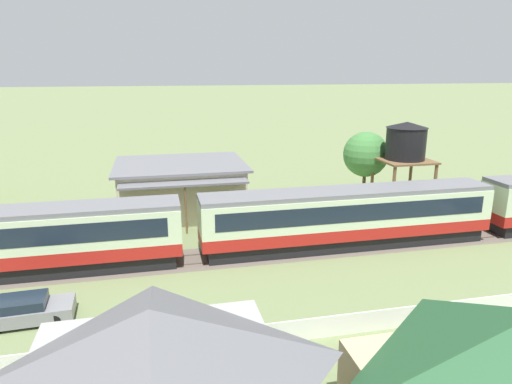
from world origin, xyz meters
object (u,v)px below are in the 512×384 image
object	(u,v)px
passenger_train	(352,215)
water_tower	(406,143)
station_building	(181,188)
parked_car_grey	(26,310)
yard_tree_0	(366,154)

from	to	relation	value
passenger_train	water_tower	bearing A→B (deg)	43.81
passenger_train	water_tower	distance (m)	12.24
station_building	water_tower	xyz separation A→B (m)	(19.36, -2.08, 3.43)
passenger_train	parked_car_grey	xyz separation A→B (m)	(-19.37, -5.70, -1.65)
passenger_train	parked_car_grey	world-z (taller)	passenger_train
passenger_train	station_building	xyz separation A→B (m)	(-10.86, 10.24, -0.08)
passenger_train	water_tower	size ratio (longest dim) A/B	8.48
parked_car_grey	passenger_train	bearing A→B (deg)	13.52
station_building	passenger_train	bearing A→B (deg)	-43.30
parked_car_grey	station_building	bearing A→B (deg)	59.02
passenger_train	yard_tree_0	distance (m)	13.31
parked_car_grey	yard_tree_0	xyz separation A→B (m)	(25.82, 17.20, 3.47)
yard_tree_0	water_tower	bearing A→B (deg)	-58.50
passenger_train	station_building	size ratio (longest dim) A/B	5.92
parked_car_grey	yard_tree_0	size ratio (longest dim) A/B	0.71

